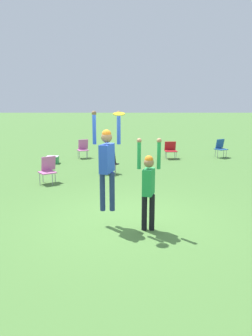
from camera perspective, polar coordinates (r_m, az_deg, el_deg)
The scene contains 10 objects.
ground_plane at distance 7.88m, azimuth -0.61°, elevation -9.08°, with size 120.00×120.00×0.00m, color #4C7A38.
person_jumping at distance 7.19m, azimuth -3.60°, elevation 1.64°, with size 0.63×0.52×2.23m.
person_defending at distance 7.02m, azimuth 3.71°, elevation -2.60°, with size 0.52×0.41×2.03m.
frisbee at distance 6.88m, azimuth -1.49°, elevation 9.42°, with size 0.25×0.25×0.07m.
camping_chair_0 at distance 16.01m, azimuth -7.75°, elevation 3.54°, with size 0.63×0.68×0.89m.
camping_chair_1 at distance 11.44m, azimuth -13.69°, elevation -0.07°, with size 0.69×0.77×0.91m.
camping_chair_2 at distance 15.89m, azimuth 7.51°, elevation 3.31°, with size 0.57×0.61×0.81m.
camping_chair_3 at distance 12.60m, azimuth -3.12°, elevation 1.23°, with size 0.74×0.82×0.86m.
camping_chair_4 at distance 16.68m, azimuth 15.88°, elevation 3.56°, with size 0.67×0.74×0.89m.
cooler_box at distance 14.93m, azimuth -12.92°, elevation 1.40°, with size 0.52×0.39×0.33m.
Camera 1 is at (0.05, -7.35, 2.84)m, focal length 35.00 mm.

